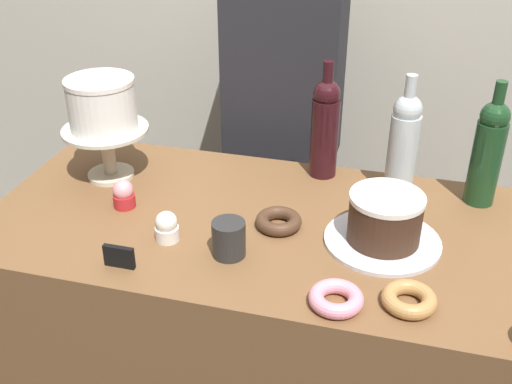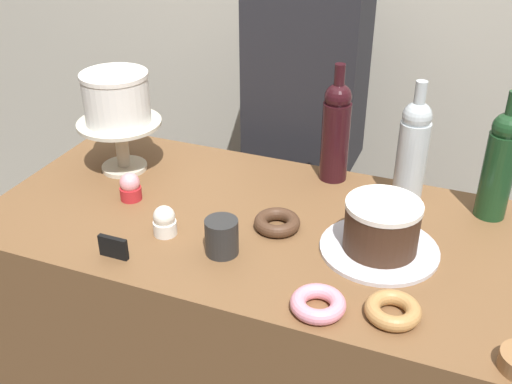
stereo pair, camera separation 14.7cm
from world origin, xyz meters
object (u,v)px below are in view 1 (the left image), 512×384
at_px(wine_bottle_clear, 403,143).
at_px(cake_stand_pedestal, 107,144).
at_px(cupcake_strawberry, 124,195).
at_px(donut_chocolate, 279,221).
at_px(wine_bottle_green, 488,151).
at_px(wine_bottle_dark_red, 325,126).
at_px(barista_figure, 282,155).
at_px(coffee_cup_ceramic, 229,239).
at_px(price_sign_chalkboard, 119,257).
at_px(white_layer_cake, 102,104).
at_px(donut_maple, 409,299).
at_px(chocolate_round_cake, 385,218).
at_px(donut_pink, 336,298).
at_px(cupcake_vanilla, 167,227).

bearing_deg(wine_bottle_clear, cake_stand_pedestal, -171.68).
relative_size(cupcake_strawberry, donut_chocolate, 0.66).
bearing_deg(wine_bottle_clear, wine_bottle_green, 2.46).
bearing_deg(wine_bottle_dark_red, barista_figure, 120.40).
bearing_deg(coffee_cup_ceramic, price_sign_chalkboard, -154.18).
height_order(wine_bottle_dark_red, price_sign_chalkboard, wine_bottle_dark_red).
bearing_deg(cake_stand_pedestal, price_sign_chalkboard, -60.83).
height_order(cake_stand_pedestal, white_layer_cake, white_layer_cake).
xyz_separation_m(white_layer_cake, wine_bottle_dark_red, (0.57, 0.17, -0.07)).
bearing_deg(donut_chocolate, coffee_cup_ceramic, -120.24).
bearing_deg(donut_chocolate, donut_maple, -34.00).
relative_size(cake_stand_pedestal, barista_figure, 0.14).
relative_size(cupcake_strawberry, donut_maple, 0.66).
relative_size(white_layer_cake, coffee_cup_ceramic, 2.13).
bearing_deg(coffee_cup_ceramic, wine_bottle_green, 35.40).
relative_size(wine_bottle_dark_red, donut_chocolate, 2.91).
bearing_deg(wine_bottle_clear, donut_maple, -83.53).
bearing_deg(wine_bottle_clear, white_layer_cake, -171.68).
bearing_deg(donut_maple, wine_bottle_clear, 96.47).
relative_size(cake_stand_pedestal, wine_bottle_clear, 0.71).
bearing_deg(chocolate_round_cake, donut_pink, -106.15).
bearing_deg(coffee_cup_ceramic, donut_chocolate, 59.76).
bearing_deg(chocolate_round_cake, wine_bottle_green, 48.99).
height_order(white_layer_cake, cupcake_strawberry, white_layer_cake).
relative_size(chocolate_round_cake, donut_pink, 1.52).
distance_m(chocolate_round_cake, cupcake_vanilla, 0.50).
height_order(cupcake_vanilla, barista_figure, barista_figure).
height_order(cake_stand_pedestal, chocolate_round_cake, cake_stand_pedestal).
relative_size(price_sign_chalkboard, barista_figure, 0.04).
bearing_deg(price_sign_chalkboard, wine_bottle_dark_red, 56.76).
relative_size(donut_maple, coffee_cup_ceramic, 1.32).
distance_m(wine_bottle_clear, coffee_cup_ceramic, 0.53).
relative_size(white_layer_cake, barista_figure, 0.11).
bearing_deg(wine_bottle_dark_red, donut_pink, -77.57).
height_order(cupcake_vanilla, donut_pink, cupcake_vanilla).
bearing_deg(donut_maple, wine_bottle_green, 71.88).
distance_m(cake_stand_pedestal, cupcake_strawberry, 0.19).
bearing_deg(wine_bottle_clear, cupcake_strawberry, -159.22).
xyz_separation_m(chocolate_round_cake, coffee_cup_ceramic, (-0.33, -0.14, -0.03)).
bearing_deg(chocolate_round_cake, donut_chocolate, 179.19).
bearing_deg(wine_bottle_green, donut_maple, -108.12).
height_order(cupcake_vanilla, donut_maple, cupcake_vanilla).
distance_m(donut_chocolate, barista_figure, 0.64).
xyz_separation_m(donut_maple, barista_figure, (-0.45, 0.83, -0.13)).
height_order(wine_bottle_dark_red, cupcake_vanilla, wine_bottle_dark_red).
relative_size(cake_stand_pedestal, chocolate_round_cake, 1.36).
xyz_separation_m(wine_bottle_green, barista_figure, (-0.60, 0.36, -0.26)).
bearing_deg(donut_maple, cupcake_strawberry, 164.05).
bearing_deg(chocolate_round_cake, price_sign_chalkboard, -156.17).
distance_m(wine_bottle_clear, cupcake_strawberry, 0.72).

